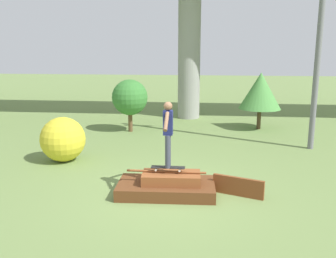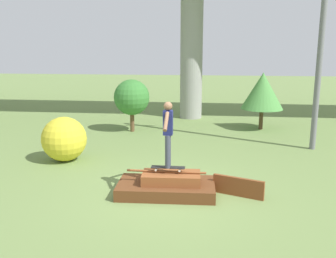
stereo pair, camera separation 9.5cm
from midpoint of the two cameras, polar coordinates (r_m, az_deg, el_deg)
ground_plane at (r=9.32m, az=-0.57°, el=-9.83°), size 80.00×80.00×0.00m
scrap_pile at (r=9.24m, az=-0.40°, el=-8.65°), size 2.41×1.36×0.60m
scrap_plank_loose at (r=9.27m, az=10.34°, el=-8.63°), size 1.20×0.53×0.46m
skateboard at (r=9.10m, az=-0.30°, el=-5.89°), size 0.82×0.21×0.09m
skater at (r=8.85m, az=-0.31°, el=-0.13°), size 0.22×1.20×1.59m
utility_pole at (r=13.82m, az=22.16°, el=16.01°), size 1.30×0.20×8.97m
tree_behind_left at (r=15.82m, az=-6.01°, el=4.79°), size 1.50×1.50×2.21m
tree_behind_right at (r=16.67m, az=13.74°, el=5.67°), size 1.81×1.81×2.47m
bush_yellow_flowering at (r=12.16m, az=-15.94°, el=-1.53°), size 1.40×1.40×1.40m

